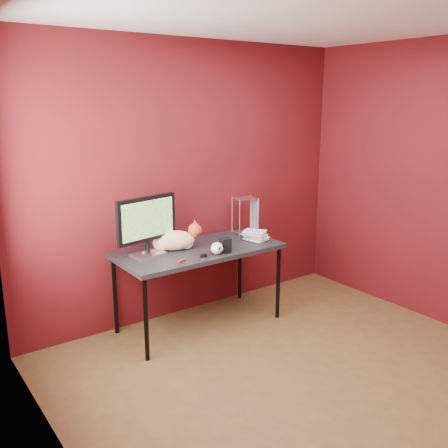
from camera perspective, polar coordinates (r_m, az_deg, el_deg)
room at (r=3.41m, az=11.73°, el=3.40°), size 3.52×3.52×2.61m
desk at (r=4.53m, az=-2.88°, el=-3.40°), size 1.50×0.70×0.75m
monitor at (r=4.28m, az=-8.81°, el=0.10°), size 0.59×0.24×0.52m
cat at (r=4.46m, az=-5.62°, el=-1.86°), size 0.54×0.32×0.26m
skull_mug at (r=4.32m, az=-0.80°, el=-2.80°), size 0.11×0.12×0.11m
speaker at (r=4.38m, az=0.16°, el=-2.50°), size 0.11×0.11×0.13m
book_stack at (r=4.60m, az=3.14°, el=4.08°), size 0.24×0.25×1.02m
wire_rack at (r=4.98m, az=2.44°, el=1.01°), size 0.24×0.21×0.36m
pocket_knife at (r=4.15m, az=-4.87°, el=-4.22°), size 0.09×0.05×0.02m
black_gadget at (r=4.26m, az=-2.34°, el=-3.63°), size 0.06×0.05×0.03m
washer at (r=4.21m, az=-2.34°, el=-4.03°), size 0.05×0.05×0.00m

